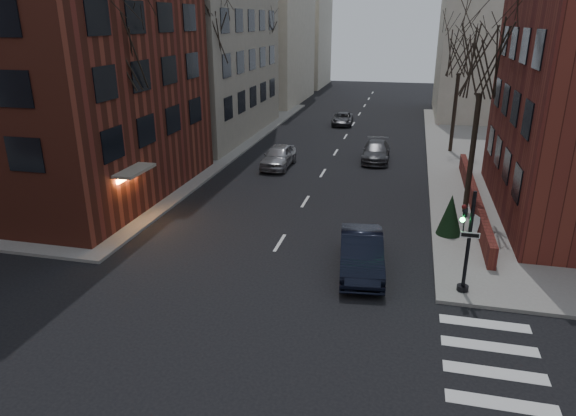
% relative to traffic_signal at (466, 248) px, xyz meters
% --- Properties ---
extents(sidewalk_far_left, '(44.00, 44.00, 0.15)m').
position_rel_traffic_signal_xyz_m(sidewalk_far_left, '(-36.94, 21.01, -1.83)').
color(sidewalk_far_left, gray).
rests_on(sidewalk_far_left, ground).
extents(building_left_brick, '(15.00, 15.00, 18.00)m').
position_rel_traffic_signal_xyz_m(building_left_brick, '(-23.44, 7.51, 7.09)').
color(building_left_brick, maroon).
rests_on(building_left_brick, ground).
extents(low_wall_right, '(0.35, 16.00, 1.00)m').
position_rel_traffic_signal_xyz_m(low_wall_right, '(1.36, 10.01, -1.26)').
color(low_wall_right, maroon).
rests_on(low_wall_right, sidewalk_far_right).
extents(building_distant_la, '(14.00, 16.00, 18.00)m').
position_rel_traffic_signal_xyz_m(building_distant_la, '(-22.94, 46.01, 7.09)').
color(building_distant_la, beige).
rests_on(building_distant_la, ground).
extents(building_distant_ra, '(14.00, 14.00, 16.00)m').
position_rel_traffic_signal_xyz_m(building_distant_ra, '(7.06, 41.01, 6.09)').
color(building_distant_ra, beige).
rests_on(building_distant_ra, ground).
extents(building_distant_lb, '(10.00, 12.00, 14.00)m').
position_rel_traffic_signal_xyz_m(building_distant_lb, '(-20.94, 63.01, 5.09)').
color(building_distant_lb, beige).
rests_on(building_distant_lb, ground).
extents(traffic_signal, '(0.76, 0.44, 4.00)m').
position_rel_traffic_signal_xyz_m(traffic_signal, '(0.00, 0.00, 0.00)').
color(traffic_signal, black).
rests_on(traffic_signal, sidewalk_far_right).
extents(tree_left_a, '(4.18, 4.18, 10.26)m').
position_rel_traffic_signal_xyz_m(tree_left_a, '(-16.74, 5.01, 6.56)').
color(tree_left_a, '#2D231C').
rests_on(tree_left_a, sidewalk_far_left).
extents(tree_left_b, '(4.40, 4.40, 10.80)m').
position_rel_traffic_signal_xyz_m(tree_left_b, '(-16.74, 17.01, 7.00)').
color(tree_left_b, '#2D231C').
rests_on(tree_left_b, sidewalk_far_left).
extents(tree_left_c, '(3.96, 3.96, 9.72)m').
position_rel_traffic_signal_xyz_m(tree_left_c, '(-16.74, 31.01, 6.12)').
color(tree_left_c, '#2D231C').
rests_on(tree_left_c, sidewalk_far_left).
extents(tree_right_a, '(3.96, 3.96, 9.72)m').
position_rel_traffic_signal_xyz_m(tree_right_a, '(0.86, 9.01, 6.12)').
color(tree_right_a, '#2D231C').
rests_on(tree_right_a, sidewalk_far_right).
extents(tree_right_b, '(3.74, 3.74, 9.18)m').
position_rel_traffic_signal_xyz_m(tree_right_b, '(0.86, 23.01, 5.68)').
color(tree_right_b, '#2D231C').
rests_on(tree_right_b, sidewalk_far_right).
extents(streetlamp_near, '(0.36, 0.36, 6.28)m').
position_rel_traffic_signal_xyz_m(streetlamp_near, '(-16.14, 13.01, 2.33)').
color(streetlamp_near, black).
rests_on(streetlamp_near, sidewalk_far_left).
extents(streetlamp_far, '(0.36, 0.36, 6.28)m').
position_rel_traffic_signal_xyz_m(streetlamp_far, '(-16.14, 33.01, 2.33)').
color(streetlamp_far, black).
rests_on(streetlamp_far, sidewalk_far_left).
extents(parked_sedan, '(2.34, 5.13, 1.63)m').
position_rel_traffic_signal_xyz_m(parked_sedan, '(-3.94, 1.01, -1.09)').
color(parked_sedan, black).
rests_on(parked_sedan, ground).
extents(car_lane_silver, '(1.91, 4.60, 1.56)m').
position_rel_traffic_signal_xyz_m(car_lane_silver, '(-11.29, 15.85, -1.13)').
color(car_lane_silver, '#A0A0A5').
rests_on(car_lane_silver, ground).
extents(car_lane_gray, '(2.03, 4.84, 1.39)m').
position_rel_traffic_signal_xyz_m(car_lane_gray, '(-4.67, 19.20, -1.21)').
color(car_lane_gray, '#3E3E42').
rests_on(car_lane_gray, ground).
extents(car_lane_far, '(2.16, 4.30, 1.17)m').
position_rel_traffic_signal_xyz_m(car_lane_far, '(-8.96, 32.45, -1.32)').
color(car_lane_far, '#3F3F44').
rests_on(car_lane_far, ground).
extents(sandwich_board, '(0.63, 0.72, 0.97)m').
position_rel_traffic_signal_xyz_m(sandwich_board, '(1.22, 5.75, -1.27)').
color(sandwich_board, white).
rests_on(sandwich_board, sidewalk_far_right).
extents(evergreen_shrub, '(1.43, 1.43, 2.00)m').
position_rel_traffic_signal_xyz_m(evergreen_shrub, '(-0.17, 5.60, -0.76)').
color(evergreen_shrub, black).
rests_on(evergreen_shrub, sidewalk_far_right).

